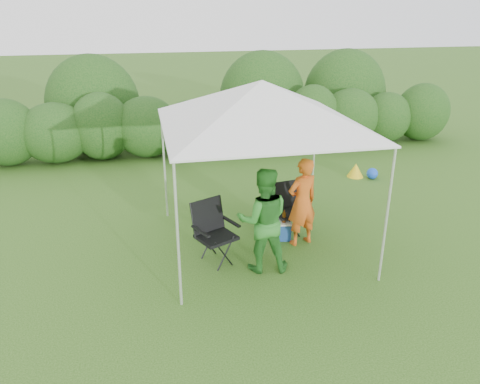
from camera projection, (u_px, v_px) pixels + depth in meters
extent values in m
plane|color=#3D6921|center=(267.00, 258.00, 7.75)|extent=(70.00, 70.00, 0.00)
ellipsoid|color=#264F19|center=(6.00, 133.00, 11.86)|extent=(1.65, 1.40, 1.73)
cylinder|color=#382616|center=(11.00, 159.00, 12.13)|extent=(0.12, 0.12, 0.30)
ellipsoid|color=#264F19|center=(55.00, 133.00, 12.11)|extent=(1.80, 1.53, 1.57)
cylinder|color=#382616|center=(59.00, 156.00, 12.35)|extent=(0.12, 0.12, 0.30)
ellipsoid|color=#264F19|center=(101.00, 126.00, 12.29)|extent=(1.58, 1.34, 1.80)
cylinder|color=#382616|center=(104.00, 154.00, 12.57)|extent=(0.12, 0.12, 0.30)
ellipsoid|color=#264F19|center=(147.00, 127.00, 12.54)|extent=(1.72, 1.47, 1.65)
cylinder|color=#382616|center=(148.00, 151.00, 12.80)|extent=(0.12, 0.12, 0.30)
ellipsoid|color=#264F19|center=(190.00, 128.00, 12.79)|extent=(1.50, 1.28, 1.50)
cylinder|color=#382616|center=(191.00, 149.00, 13.02)|extent=(0.12, 0.12, 0.30)
ellipsoid|color=#264F19|center=(232.00, 121.00, 12.97)|extent=(1.65, 1.40, 1.73)
cylinder|color=#382616|center=(232.00, 146.00, 13.24)|extent=(0.12, 0.12, 0.30)
ellipsoid|color=#264F19|center=(273.00, 122.00, 13.23)|extent=(1.80, 1.53, 1.57)
cylinder|color=#382616|center=(272.00, 144.00, 13.47)|extent=(0.12, 0.12, 0.30)
ellipsoid|color=#264F19|center=(312.00, 116.00, 13.41)|extent=(1.58, 1.34, 1.80)
cylinder|color=#382616|center=(311.00, 141.00, 13.69)|extent=(0.12, 0.12, 0.30)
ellipsoid|color=#264F19|center=(350.00, 117.00, 13.66)|extent=(1.72, 1.47, 1.65)
cylinder|color=#382616|center=(348.00, 139.00, 13.91)|extent=(0.12, 0.12, 0.30)
ellipsoid|color=#264F19|center=(386.00, 117.00, 13.91)|extent=(1.50, 1.28, 1.50)
cylinder|color=#382616|center=(384.00, 137.00, 14.13)|extent=(0.12, 0.12, 0.30)
ellipsoid|color=#264F19|center=(422.00, 112.00, 14.09)|extent=(1.65, 1.40, 1.73)
cylinder|color=#382616|center=(419.00, 135.00, 14.36)|extent=(0.12, 0.12, 0.30)
cylinder|color=silver|center=(178.00, 238.00, 6.16)|extent=(0.04, 0.04, 2.10)
cylinder|color=silver|center=(387.00, 218.00, 6.73)|extent=(0.04, 0.04, 2.10)
cylinder|color=silver|center=(164.00, 166.00, 8.88)|extent=(0.04, 0.04, 2.10)
cylinder|color=silver|center=(314.00, 156.00, 9.45)|extent=(0.04, 0.04, 2.10)
cube|color=white|center=(261.00, 126.00, 7.41)|extent=(3.10, 3.10, 0.03)
pyramid|color=white|center=(262.00, 103.00, 7.27)|extent=(3.10, 3.10, 0.70)
cube|color=black|center=(289.00, 212.00, 8.44)|extent=(0.57, 0.54, 0.05)
cube|color=black|center=(284.00, 194.00, 8.52)|extent=(0.52, 0.21, 0.48)
cube|color=black|center=(276.00, 206.00, 8.29)|extent=(0.11, 0.43, 0.03)
cube|color=black|center=(302.00, 202.00, 8.46)|extent=(0.11, 0.43, 0.03)
cylinder|color=black|center=(283.00, 229.00, 8.26)|extent=(0.02, 0.02, 0.41)
cylinder|color=black|center=(304.00, 226.00, 8.40)|extent=(0.02, 0.02, 0.41)
cylinder|color=black|center=(273.00, 220.00, 8.63)|extent=(0.02, 0.02, 0.41)
cylinder|color=black|center=(294.00, 216.00, 8.77)|extent=(0.02, 0.02, 0.41)
cube|color=black|center=(216.00, 237.00, 7.46)|extent=(0.72, 0.70, 0.05)
cube|color=black|center=(208.00, 215.00, 7.53)|extent=(0.57, 0.37, 0.53)
cube|color=black|center=(201.00, 231.00, 7.23)|extent=(0.25, 0.45, 0.03)
cube|color=black|center=(231.00, 221.00, 7.55)|extent=(0.25, 0.45, 0.03)
cylinder|color=black|center=(212.00, 260.00, 7.24)|extent=(0.03, 0.03, 0.45)
cylinder|color=black|center=(237.00, 251.00, 7.50)|extent=(0.03, 0.03, 0.45)
cylinder|color=black|center=(196.00, 248.00, 7.59)|extent=(0.03, 0.03, 0.45)
cylinder|color=black|center=(220.00, 240.00, 7.85)|extent=(0.03, 0.03, 0.45)
imported|color=#D65718|center=(302.00, 202.00, 7.94)|extent=(0.65, 0.52, 1.56)
imported|color=#2D7C28|center=(263.00, 220.00, 7.14)|extent=(0.90, 0.74, 1.68)
cube|color=navy|center=(280.00, 231.00, 8.33)|extent=(0.42, 0.33, 0.31)
cube|color=silver|center=(280.00, 222.00, 8.27)|extent=(0.44, 0.35, 0.03)
cylinder|color=#592D0C|center=(284.00, 216.00, 8.20)|extent=(0.06, 0.06, 0.23)
cone|color=yellow|center=(356.00, 170.00, 11.30)|extent=(0.40, 0.40, 0.33)
sphere|color=blue|center=(372.00, 174.00, 11.17)|extent=(0.26, 0.26, 0.26)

